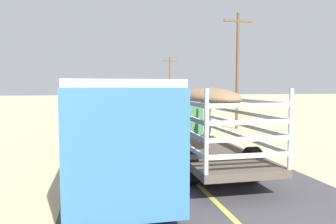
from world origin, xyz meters
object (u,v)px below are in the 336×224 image
Objects in this scene: car_far at (106,112)px; power_pole_mid at (238,67)px; bus at (115,126)px; power_pole_far at (170,81)px; livestock_truck at (185,115)px.

car_far is 0.52× the size of power_pole_mid.
bus is 34.69m from power_pole_far.
livestock_truck is at bearing -127.99° from power_pole_mid.
power_pole_far reaches higher than livestock_truck.
livestock_truck is 10.27m from power_pole_mid.
power_pole_mid is at bearing 48.72° from bus.
power_pole_far is (9.42, 33.32, 2.21)m from bus.
power_pole_far is at bearing 90.00° from power_pole_mid.
power_pole_far is (6.10, 30.40, 2.16)m from livestock_truck.
power_pole_mid reaches higher than car_far.
livestock_truck is 0.97× the size of bus.
bus is at bearing -131.28° from power_pole_mid.
power_pole_mid is 1.15× the size of power_pole_far.
bus is 14.54m from power_pole_mid.
livestock_truck is 1.32× the size of power_pole_far.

